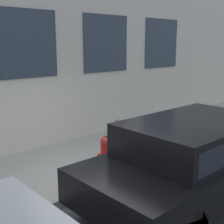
% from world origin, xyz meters
% --- Properties ---
extents(ground_plane, '(80.00, 80.00, 0.00)m').
position_xyz_m(ground_plane, '(0.00, 0.00, 0.00)').
color(ground_plane, '#38383A').
extents(sidewalk, '(2.96, 60.00, 0.16)m').
position_xyz_m(sidewalk, '(1.48, 0.00, 0.08)').
color(sidewalk, '#9E9B93').
rests_on(sidewalk, ground_plane).
extents(fire_hydrant, '(0.33, 0.45, 0.85)m').
position_xyz_m(fire_hydrant, '(0.42, -0.52, 0.60)').
color(fire_hydrant, red).
rests_on(fire_hydrant, sidewalk).
extents(person, '(0.26, 0.17, 1.07)m').
position_xyz_m(person, '(0.76, -1.19, 0.80)').
color(person, '#998466').
rests_on(person, sidewalk).
extents(parked_truck_black_near, '(2.07, 4.63, 1.64)m').
position_xyz_m(parked_truck_black_near, '(-1.46, -1.07, 0.97)').
color(parked_truck_black_near, black).
rests_on(parked_truck_black_near, ground_plane).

